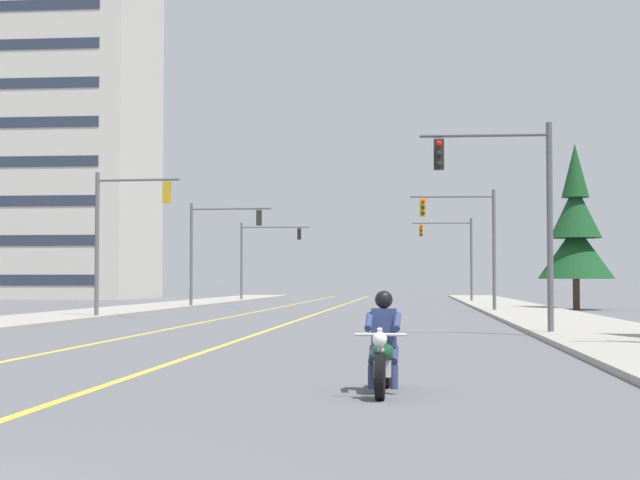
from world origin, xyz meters
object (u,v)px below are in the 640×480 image
(motorcycle_with_rider, at_px, (383,352))
(conifer_tree_right_verge_far, at_px, (576,233))
(traffic_signal_mid_left, at_px, (214,238))
(traffic_signal_near_left, at_px, (120,223))
(traffic_signal_far_left, at_px, (262,249))
(traffic_signal_far_right, at_px, (454,247))
(traffic_signal_near_right, at_px, (513,197))
(apartment_building_far_left_block, at_px, (22,133))
(traffic_signal_mid_right, at_px, (470,232))

(motorcycle_with_rider, bearing_deg, conifer_tree_right_verge_far, 77.36)
(motorcycle_with_rider, distance_m, traffic_signal_mid_left, 45.18)
(conifer_tree_right_verge_far, bearing_deg, traffic_signal_near_left, -145.05)
(traffic_signal_far_left, bearing_deg, traffic_signal_mid_left, -89.14)
(traffic_signal_near_left, distance_m, conifer_tree_right_verge_far, 25.91)
(traffic_signal_far_right, height_order, conifer_tree_right_verge_far, conifer_tree_right_verge_far)
(traffic_signal_near_left, xyz_separation_m, conifer_tree_right_verge_far, (21.24, 14.84, 0.19))
(traffic_signal_near_right, bearing_deg, apartment_building_far_left_block, 123.63)
(motorcycle_with_rider, bearing_deg, traffic_signal_far_left, 100.36)
(conifer_tree_right_verge_far, relative_size, apartment_building_far_left_block, 0.31)
(traffic_signal_near_left, distance_m, apartment_building_far_left_block, 52.72)
(conifer_tree_right_verge_far, bearing_deg, traffic_signal_mid_right, -139.23)
(traffic_signal_far_left, bearing_deg, traffic_signal_near_right, -72.97)
(traffic_signal_near_right, xyz_separation_m, traffic_signal_near_left, (-15.24, 11.70, -0.01))
(traffic_signal_mid_left, xyz_separation_m, apartment_building_far_left_block, (-23.77, 29.08, 10.94))
(motorcycle_with_rider, xyz_separation_m, traffic_signal_far_left, (-11.65, 63.72, 3.55))
(traffic_signal_near_right, relative_size, traffic_signal_mid_left, 1.00)
(traffic_signal_mid_right, bearing_deg, traffic_signal_mid_left, 153.28)
(motorcycle_with_rider, xyz_separation_m, apartment_building_far_left_block, (-35.12, 72.67, 14.45))
(traffic_signal_mid_left, relative_size, traffic_signal_far_left, 1.00)
(traffic_signal_far_left, distance_m, conifer_tree_right_verge_far, 30.57)
(traffic_signal_near_right, distance_m, traffic_signal_mid_right, 21.33)
(traffic_signal_far_right, bearing_deg, traffic_signal_far_left, 163.47)
(traffic_signal_mid_right, bearing_deg, motorcycle_with_rider, -95.12)
(traffic_signal_mid_left, distance_m, traffic_signal_far_left, 20.13)
(motorcycle_with_rider, relative_size, traffic_signal_far_left, 0.35)
(traffic_signal_far_right, xyz_separation_m, apartment_building_far_left_block, (-38.49, 13.41, 10.97))
(traffic_signal_mid_right, xyz_separation_m, traffic_signal_far_right, (0.13, 23.02, 0.01))
(motorcycle_with_rider, bearing_deg, apartment_building_far_left_block, 115.79)
(traffic_signal_near_left, height_order, traffic_signal_far_right, same)
(traffic_signal_near_right, relative_size, traffic_signal_mid_right, 1.00)
(motorcycle_with_rider, xyz_separation_m, conifer_tree_right_verge_far, (9.30, 41.46, 3.62))
(traffic_signal_near_right, relative_size, traffic_signal_near_left, 1.00)
(traffic_signal_mid_right, relative_size, traffic_signal_far_left, 1.00)
(traffic_signal_mid_right, height_order, conifer_tree_right_verge_far, conifer_tree_right_verge_far)
(traffic_signal_near_right, height_order, conifer_tree_right_verge_far, conifer_tree_right_verge_far)
(traffic_signal_near_right, relative_size, traffic_signal_far_left, 1.00)
(traffic_signal_mid_left, bearing_deg, traffic_signal_near_right, -62.94)
(traffic_signal_far_right, xyz_separation_m, conifer_tree_right_verge_far, (5.93, -17.80, 0.14))
(motorcycle_with_rider, xyz_separation_m, traffic_signal_near_right, (3.30, 14.92, 3.44))
(traffic_signal_far_left, height_order, conifer_tree_right_verge_far, conifer_tree_right_verge_far)
(traffic_signal_far_right, distance_m, apartment_building_far_left_block, 42.21)
(traffic_signal_mid_left, bearing_deg, traffic_signal_far_right, 46.79)
(traffic_signal_mid_right, bearing_deg, apartment_building_far_left_block, 136.48)
(traffic_signal_far_right, bearing_deg, traffic_signal_near_right, -90.10)
(traffic_signal_mid_left, bearing_deg, conifer_tree_right_verge_far, -5.88)
(conifer_tree_right_verge_far, bearing_deg, traffic_signal_far_left, 133.27)
(traffic_signal_near_right, xyz_separation_m, apartment_building_far_left_block, (-38.42, 57.75, 11.01))
(traffic_signal_mid_right, height_order, apartment_building_far_left_block, apartment_building_far_left_block)
(motorcycle_with_rider, distance_m, conifer_tree_right_verge_far, 42.65)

